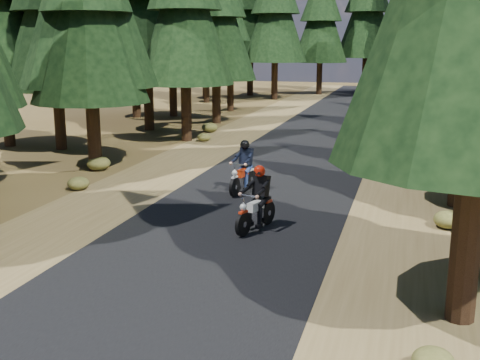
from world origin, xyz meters
The scene contains 7 objects.
ground centered at (0.00, 0.00, 0.00)m, with size 120.00×120.00×0.00m, color #423117.
road centered at (0.00, 5.00, 0.01)m, with size 6.00×100.00×0.01m, color black.
shoulder_l centered at (-4.60, 5.00, 0.00)m, with size 3.20×100.00×0.01m, color brown.
shoulder_r centered at (4.60, 5.00, 0.00)m, with size 3.20×100.00×0.01m, color brown.
understory_shrubs centered at (1.06, 6.96, 0.26)m, with size 15.30×31.11×0.62m.
rider_lead centered at (0.75, 0.42, 0.59)m, with size 1.13×2.04×1.74m.
rider_follow centered at (-0.70, 4.28, 0.59)m, with size 0.88×2.03×1.75m.
Camera 1 is at (4.58, -14.56, 4.98)m, focal length 45.00 mm.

